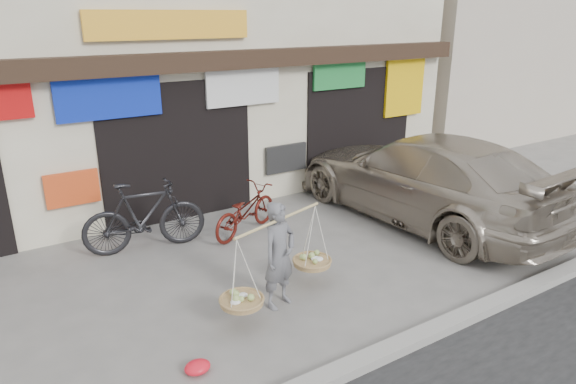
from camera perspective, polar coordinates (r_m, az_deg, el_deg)
ground at (r=7.69m, az=-1.88°, el=-11.14°), size 70.00×70.00×0.00m
kerb at (r=6.31m, az=7.88°, el=-18.37°), size 70.00×0.25×0.12m
shophouse_block at (r=12.61m, az=-17.67°, el=16.38°), size 14.00×6.32×7.00m
neighbor_east at (r=21.12m, az=21.49°, el=16.12°), size 12.00×7.00×6.40m
street_vendor at (r=7.09m, az=-0.97°, el=-7.51°), size 1.96×0.98×1.53m
bike_1 at (r=9.08m, az=-15.67°, el=-2.61°), size 2.14×0.91×1.24m
bike_2 at (r=9.51m, az=-4.77°, el=-2.08°), size 1.78×1.24×0.89m
suv at (r=10.43m, az=14.81°, el=1.60°), size 2.69×5.95×1.69m
red_bag at (r=6.27m, az=-10.03°, el=-18.62°), size 0.31×0.25×0.14m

